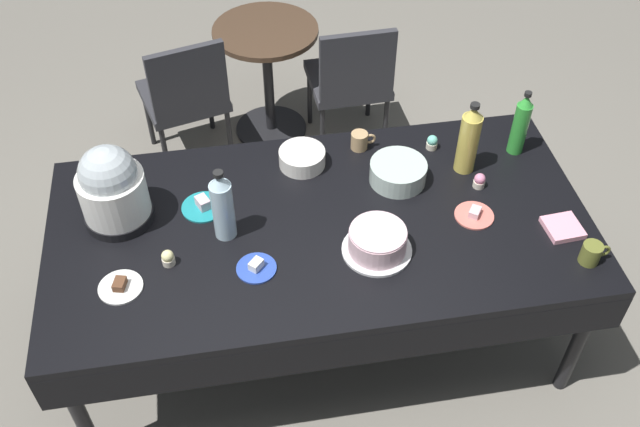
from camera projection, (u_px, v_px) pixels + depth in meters
ground at (320, 330)px, 3.44m from camera, size 9.00×9.00×0.00m
potluck_table at (320, 232)px, 2.95m from camera, size 2.20×1.10×0.75m
frosted_layer_cake at (377, 242)px, 2.76m from camera, size 0.28×0.28×0.11m
slow_cooker at (112, 188)px, 2.80m from camera, size 0.28×0.28×0.36m
glass_salad_bowl at (398, 172)px, 3.05m from camera, size 0.24×0.24×0.09m
ceramic_snack_bowl at (302, 158)px, 3.13m from camera, size 0.20×0.20×0.07m
dessert_plate_coral at (474, 215)px, 2.92m from camera, size 0.16×0.16×0.04m
dessert_plate_cobalt at (256, 267)px, 2.72m from camera, size 0.16×0.16×0.04m
dessert_plate_teal at (203, 206)px, 2.95m from camera, size 0.18×0.18×0.05m
dessert_plate_white at (120, 286)px, 2.66m from camera, size 0.17×0.17×0.04m
cupcake_mint at (168, 258)px, 2.73m from camera, size 0.05×0.05×0.07m
cupcake_rose at (479, 181)px, 3.03m from camera, size 0.05×0.05×0.07m
cupcake_vanilla at (432, 142)px, 3.21m from camera, size 0.05×0.05×0.07m
soda_bottle_lime_soda at (521, 124)px, 3.11m from camera, size 0.07×0.07×0.32m
soda_bottle_water at (223, 206)px, 2.75m from camera, size 0.09×0.09×0.33m
soda_bottle_ginger_ale at (469, 139)px, 3.02m from camera, size 0.09×0.09×0.35m
coffee_mug_tan at (360, 141)px, 3.20m from camera, size 0.11×0.08×0.08m
coffee_mug_olive at (592, 253)px, 2.73m from camera, size 0.12×0.08×0.09m
paper_napkin_stack at (563, 228)px, 2.87m from camera, size 0.15×0.15×0.02m
maroon_chair_left at (186, 94)px, 3.96m from camera, size 0.54×0.54×0.85m
maroon_chair_right at (351, 78)px, 4.06m from camera, size 0.46×0.46×0.85m
round_cafe_table at (267, 62)px, 4.16m from camera, size 0.60×0.60×0.72m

